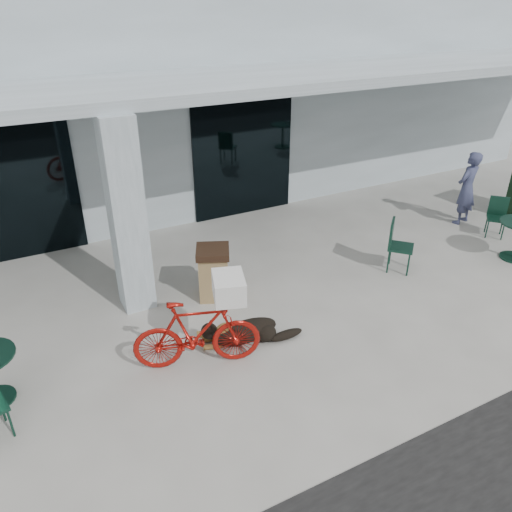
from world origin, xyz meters
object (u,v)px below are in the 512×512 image
cafe_chair_far_a (401,246)px  dog (246,330)px  bicycle (197,333)px  person (467,188)px  trash_receptacle (214,273)px  cafe_chair_far_b (497,218)px

cafe_chair_far_a → dog: bearing=147.0°
bicycle → dog: size_ratio=1.49×
bicycle → cafe_chair_far_a: size_ratio=1.78×
bicycle → person: person is taller
bicycle → trash_receptacle: bicycle is taller
cafe_chair_far_b → person: size_ratio=0.51×
bicycle → trash_receptacle: bearing=-12.5°
cafe_chair_far_b → trash_receptacle: bearing=-138.2°
bicycle → person: 7.29m
cafe_chair_far_b → person: (-0.05, 0.84, 0.39)m
bicycle → trash_receptacle: 1.76m
person → trash_receptacle: person is taller
bicycle → cafe_chair_far_a: (4.30, 0.77, -0.04)m
bicycle → person: size_ratio=1.07×
cafe_chair_far_a → cafe_chair_far_b: 2.81m
bicycle → trash_receptacle: (0.89, 1.51, -0.06)m
bicycle → cafe_chair_far_b: bicycle is taller
cafe_chair_far_b → bicycle: bearing=-125.4°
cafe_chair_far_b → trash_receptacle: trash_receptacle is taller
cafe_chair_far_a → trash_receptacle: cafe_chair_far_a is taller
person → cafe_chair_far_b: bearing=80.3°
bicycle → trash_receptacle: size_ratio=1.90×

